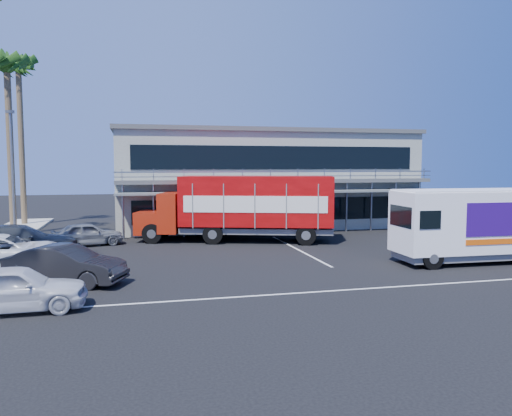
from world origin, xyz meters
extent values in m
plane|color=black|center=(0.00, 0.00, 0.00)|extent=(120.00, 120.00, 0.00)
cube|color=gray|center=(3.00, 15.00, 3.50)|extent=(22.00, 10.00, 7.00)
cube|color=#515454|center=(3.00, 15.00, 7.15)|extent=(22.40, 10.40, 0.30)
cube|color=#515454|center=(3.00, 9.40, 3.60)|extent=(22.00, 1.20, 0.25)
cube|color=gray|center=(3.00, 8.85, 4.10)|extent=(22.00, 0.08, 0.90)
cube|color=slate|center=(3.00, 9.10, 2.90)|extent=(22.00, 1.80, 0.15)
cube|color=black|center=(3.00, 9.98, 1.60)|extent=(20.00, 0.06, 1.60)
cube|color=black|center=(3.00, 9.98, 5.20)|extent=(20.00, 0.06, 1.60)
cylinder|color=brown|center=(-14.70, 13.00, 5.50)|extent=(0.44, 0.44, 11.00)
sphere|color=#184012|center=(-14.70, 13.00, 11.20)|extent=(1.10, 1.10, 1.10)
cylinder|color=brown|center=(-15.10, 18.50, 6.00)|extent=(0.44, 0.44, 12.00)
sphere|color=#184012|center=(-15.10, 18.50, 12.20)|extent=(1.10, 1.10, 1.10)
cylinder|color=gray|center=(-14.20, 11.00, 4.00)|extent=(0.14, 0.14, 8.00)
cube|color=gray|center=(-14.20, 11.00, 8.00)|extent=(0.50, 0.25, 0.18)
cube|color=#9A1F0C|center=(-5.75, 8.38, 1.15)|extent=(2.32, 2.95, 1.38)
cube|color=#9A1F0C|center=(-4.55, 8.00, 1.78)|extent=(1.97, 3.08, 2.41)
cube|color=black|center=(-4.55, 8.00, 2.47)|extent=(0.80, 2.34, 0.80)
cube|color=#B60B0C|center=(0.48, 6.38, 2.53)|extent=(9.62, 5.54, 2.98)
cube|color=slate|center=(0.48, 6.38, 0.75)|extent=(9.49, 5.13, 0.34)
cube|color=white|center=(0.03, 5.01, 2.41)|extent=(8.05, 2.61, 0.98)
cube|color=white|center=(0.92, 7.76, 2.41)|extent=(8.05, 2.61, 0.98)
cylinder|color=black|center=(-5.81, 7.08, 0.60)|extent=(1.22, 0.63, 1.19)
cylinder|color=black|center=(-5.04, 9.48, 0.60)|extent=(1.22, 0.63, 1.19)
cylinder|color=black|center=(-2.32, 5.95, 0.60)|extent=(1.22, 0.63, 1.19)
cylinder|color=black|center=(-1.54, 8.36, 0.60)|extent=(1.22, 0.63, 1.19)
cylinder|color=black|center=(2.93, 4.27, 0.60)|extent=(1.22, 0.63, 1.19)
cylinder|color=black|center=(3.70, 6.67, 0.60)|extent=(1.22, 0.63, 1.19)
cube|color=white|center=(8.85, -2.45, 2.02)|extent=(7.31, 2.71, 2.89)
cube|color=slate|center=(8.85, -2.45, 0.41)|extent=(7.01, 2.45, 0.36)
cube|color=black|center=(5.25, -2.33, 2.33)|extent=(0.12, 2.04, 0.98)
cube|color=white|center=(8.85, -2.45, 3.49)|extent=(7.16, 2.65, 0.08)
cube|color=#2F0C6E|center=(9.63, -3.73, 2.22)|extent=(3.72, 0.15, 1.55)
cube|color=#2F0C6E|center=(9.71, -1.22, 2.22)|extent=(3.72, 0.15, 1.55)
cube|color=#F2590C|center=(9.63, -3.73, 1.19)|extent=(3.72, 0.14, 0.26)
cylinder|color=black|center=(6.23, -3.46, 0.50)|extent=(1.00, 0.31, 0.99)
cylinder|color=black|center=(6.30, -1.27, 0.50)|extent=(1.00, 0.31, 0.99)
cylinder|color=black|center=(11.05, -1.42, 0.50)|extent=(1.00, 0.31, 0.99)
imported|color=silver|center=(-10.62, -6.00, 0.76)|extent=(4.49, 1.86, 1.52)
imported|color=black|center=(-9.50, -2.50, 0.77)|extent=(4.95, 3.33, 1.54)
imported|color=white|center=(-12.50, 0.80, 0.82)|extent=(6.07, 3.09, 1.64)
imported|color=#272D35|center=(-12.50, 4.00, 0.85)|extent=(6.01, 2.85, 1.69)
imported|color=slate|center=(-9.50, 7.20, 0.69)|extent=(4.30, 2.59, 1.37)
camera|label=1|loc=(-6.83, -23.13, 4.73)|focal=35.00mm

